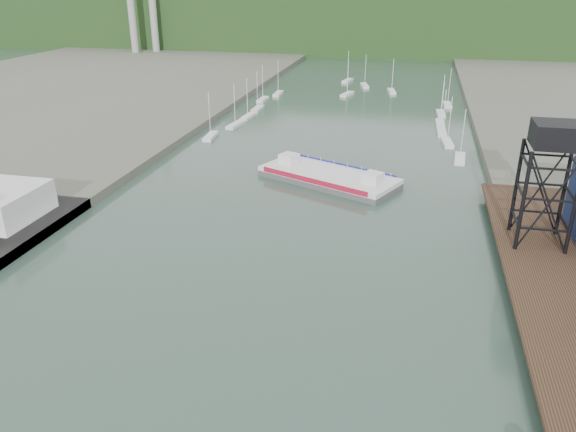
% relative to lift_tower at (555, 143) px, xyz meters
% --- Properties ---
extents(east_pier, '(14.00, 70.00, 2.45)m').
position_rel_lift_tower_xyz_m(east_pier, '(2.00, -13.00, -13.75)').
color(east_pier, black).
rests_on(east_pier, ground).
extents(lift_tower, '(6.50, 6.50, 16.00)m').
position_rel_lift_tower_xyz_m(lift_tower, '(0.00, 0.00, 0.00)').
color(lift_tower, black).
rests_on(lift_tower, east_pier).
extents(marina_sailboats, '(57.71, 92.65, 0.90)m').
position_rel_lift_tower_xyz_m(marina_sailboats, '(-34.92, 80.46, -15.30)').
color(marina_sailboats, silver).
rests_on(marina_sailboats, ground).
extents(distant_hills, '(500.00, 120.00, 80.00)m').
position_rel_lift_tower_xyz_m(distant_hills, '(-38.98, 243.35, -5.27)').
color(distant_hills, black).
rests_on(distant_hills, ground).
extents(chain_ferry, '(26.90, 19.46, 3.60)m').
position_rel_lift_tower_xyz_m(chain_ferry, '(-31.40, 22.59, -14.61)').
color(chain_ferry, '#49494B').
rests_on(chain_ferry, ground).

